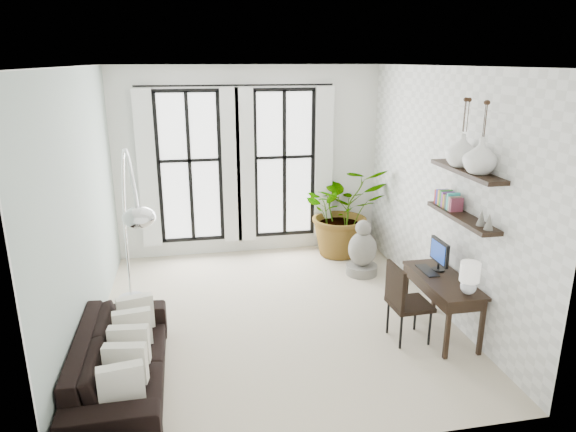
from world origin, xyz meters
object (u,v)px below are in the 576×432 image
object	(u,v)px
sofa	(121,361)
desk	(445,283)
desk_chair	(403,298)
buddha	(362,252)
arc_lamp	(128,192)
plant	(343,210)

from	to	relation	value
sofa	desk	size ratio (longest dim) A/B	1.77
desk_chair	buddha	size ratio (longest dim) A/B	1.09
arc_lamp	plant	bearing A→B (deg)	35.11
plant	buddha	world-z (taller)	plant
plant	desk	world-z (taller)	plant
desk	desk_chair	distance (m)	0.55
plant	sofa	bearing A→B (deg)	-135.39
desk	buddha	xyz separation A→B (m)	(-0.35, 1.99, -0.32)
desk_chair	arc_lamp	distance (m)	3.43
sofa	arc_lamp	xyz separation A→B (m)	(0.10, 1.02, 1.52)
plant	arc_lamp	world-z (taller)	arc_lamp
sofa	buddha	bearing A→B (deg)	-55.68
sofa	buddha	world-z (taller)	buddha
plant	desk_chair	size ratio (longest dim) A/B	1.62
plant	desk_chair	distance (m)	2.95
desk	buddha	size ratio (longest dim) A/B	1.39
desk	desk_chair	bearing A→B (deg)	-177.46
desk_chair	buddha	distance (m)	2.03
buddha	arc_lamp	bearing A→B (deg)	-157.63
buddha	desk_chair	bearing A→B (deg)	-95.25
arc_lamp	buddha	bearing A→B (deg)	22.37
desk	arc_lamp	size ratio (longest dim) A/B	0.52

